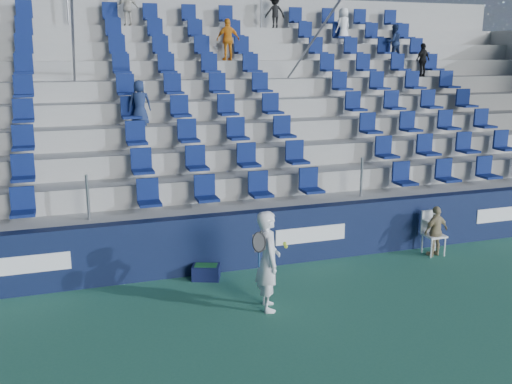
% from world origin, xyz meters
% --- Properties ---
extents(ground, '(70.00, 70.00, 0.00)m').
position_xyz_m(ground, '(0.00, 0.00, 0.00)').
color(ground, '#307156').
rests_on(ground, ground).
extents(sponsor_wall, '(24.00, 0.32, 1.20)m').
position_xyz_m(sponsor_wall, '(0.00, 3.15, 0.60)').
color(sponsor_wall, '#0F193A').
rests_on(sponsor_wall, ground).
extents(grandstand, '(24.00, 8.17, 6.63)m').
position_xyz_m(grandstand, '(-0.00, 8.24, 2.13)').
color(grandstand, '#9A9A95').
rests_on(grandstand, ground).
extents(tennis_player, '(0.69, 0.71, 1.79)m').
position_xyz_m(tennis_player, '(-0.15, 1.09, 0.90)').
color(tennis_player, white).
rests_on(tennis_player, ground).
extents(line_judge_chair, '(0.43, 0.44, 0.98)m').
position_xyz_m(line_judge_chair, '(4.30, 2.65, 0.56)').
color(line_judge_chair, white).
rests_on(line_judge_chair, ground).
extents(line_judge, '(0.71, 0.40, 1.13)m').
position_xyz_m(line_judge, '(4.30, 2.50, 0.57)').
color(line_judge, tan).
rests_on(line_judge, ground).
extents(ball_bin, '(0.63, 0.52, 0.30)m').
position_xyz_m(ball_bin, '(-0.87, 2.75, 0.16)').
color(ball_bin, '#10163C').
rests_on(ball_bin, ground).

